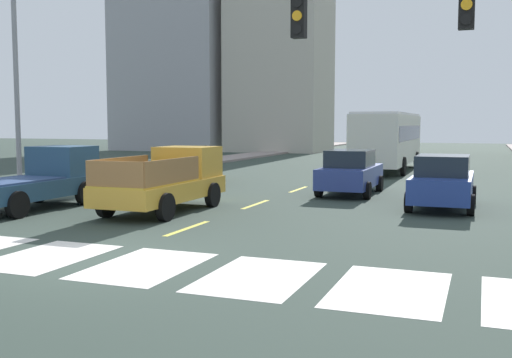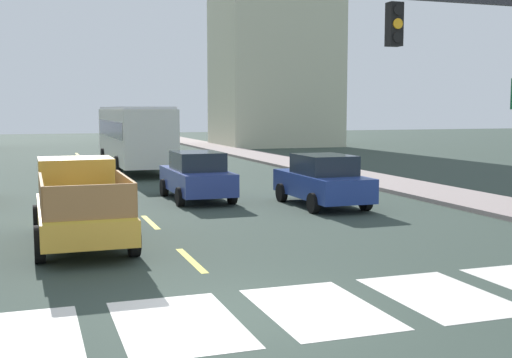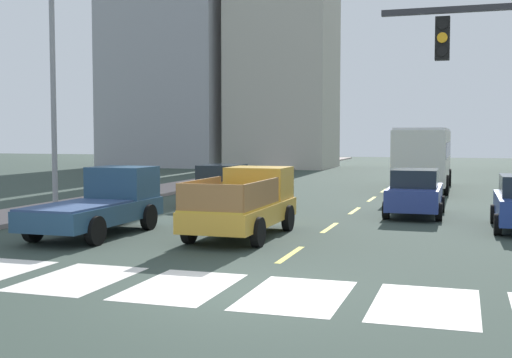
{
  "view_description": "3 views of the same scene",
  "coord_description": "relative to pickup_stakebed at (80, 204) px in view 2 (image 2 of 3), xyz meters",
  "views": [
    {
      "loc": [
        7.16,
        -9.83,
        2.71
      ],
      "look_at": [
        0.73,
        7.11,
        1.05
      ],
      "focal_mm": 42.21,
      "sensor_mm": 36.0,
      "label": 1
    },
    {
      "loc": [
        -3.17,
        -9.45,
        3.22
      ],
      "look_at": [
        2.4,
        6.7,
        1.39
      ],
      "focal_mm": 46.12,
      "sensor_mm": 36.0,
      "label": 2
    },
    {
      "loc": [
        4.06,
        -11.65,
        2.94
      ],
      "look_at": [
        -2.75,
        9.86,
        1.46
      ],
      "focal_mm": 46.25,
      "sensor_mm": 36.0,
      "label": 3
    }
  ],
  "objects": [
    {
      "name": "crosswalk_stripe_4",
      "position": [
        3.23,
        -6.79,
        -0.93
      ],
      "size": [
        1.81,
        2.83,
        0.01
      ],
      "primitive_type": "cube",
      "color": "silver",
      "rests_on": "ground"
    },
    {
      "name": "ground_plane",
      "position": [
        2.07,
        -6.79,
        -0.94
      ],
      "size": [
        160.0,
        160.0,
        0.0
      ],
      "primitive_type": "plane",
      "color": "#303D35"
    },
    {
      "name": "lane_dash_3",
      "position": [
        2.07,
        12.21,
        -0.93
      ],
      "size": [
        0.16,
        2.4,
        0.01
      ],
      "primitive_type": "cube",
      "color": "#DECE46",
      "rests_on": "ground"
    },
    {
      "name": "lane_dash_6",
      "position": [
        2.07,
        27.21,
        -0.93
      ],
      "size": [
        0.16,
        2.4,
        0.01
      ],
      "primitive_type": "cube",
      "color": "#DECE46",
      "rests_on": "ground"
    },
    {
      "name": "lane_dash_5",
      "position": [
        2.07,
        22.21,
        -0.93
      ],
      "size": [
        0.16,
        2.4,
        0.01
      ],
      "primitive_type": "cube",
      "color": "#DECE46",
      "rests_on": "ground"
    },
    {
      "name": "pickup_stakebed",
      "position": [
        0.0,
        0.0,
        0.0
      ],
      "size": [
        2.18,
        5.2,
        1.96
      ],
      "rotation": [
        0.0,
        0.0,
        0.04
      ],
      "color": "gold",
      "rests_on": "ground"
    },
    {
      "name": "sidewalk_right",
      "position": [
        13.29,
        11.21,
        -0.86
      ],
      "size": [
        2.91,
        110.0,
        0.15
      ],
      "primitive_type": "cube",
      "color": "gray",
      "rests_on": "ground"
    },
    {
      "name": "lane_dash_7",
      "position": [
        2.07,
        32.21,
        -0.93
      ],
      "size": [
        0.16,
        2.4,
        0.01
      ],
      "primitive_type": "cube",
      "color": "#DECE46",
      "rests_on": "ground"
    },
    {
      "name": "sedan_near_right",
      "position": [
        4.44,
        6.26,
        -0.08
      ],
      "size": [
        2.02,
        4.4,
        1.72
      ],
      "rotation": [
        0.0,
        0.0,
        -0.02
      ],
      "color": "#2C3F8B",
      "rests_on": "ground"
    },
    {
      "name": "lane_dash_2",
      "position": [
        2.07,
        7.21,
        -0.93
      ],
      "size": [
        0.16,
        2.4,
        0.01
      ],
      "primitive_type": "cube",
      "color": "#DECE46",
      "rests_on": "ground"
    },
    {
      "name": "tower_tall_centre",
      "position": [
        19.3,
        38.0,
        9.79
      ],
      "size": [
        9.83,
        8.49,
        21.46
      ],
      "primitive_type": "cube",
      "color": "beige",
      "rests_on": "ground"
    },
    {
      "name": "sedan_far",
      "position": [
        8.02,
        3.47,
        -0.08
      ],
      "size": [
        2.02,
        4.4,
        1.72
      ],
      "rotation": [
        0.0,
        0.0,
        -0.04
      ],
      "color": "navy",
      "rests_on": "ground"
    },
    {
      "name": "crosswalk_stripe_5",
      "position": [
        5.54,
        -6.79,
        -0.93
      ],
      "size": [
        1.81,
        2.83,
        0.01
      ],
      "primitive_type": "cube",
      "color": "silver",
      "rests_on": "ground"
    },
    {
      "name": "crosswalk_stripe_2",
      "position": [
        -1.4,
        -6.79,
        -0.93
      ],
      "size": [
        1.81,
        2.83,
        0.01
      ],
      "primitive_type": "cube",
      "color": "silver",
      "rests_on": "ground"
    },
    {
      "name": "lane_dash_4",
      "position": [
        2.07,
        17.21,
        -0.93
      ],
      "size": [
        0.16,
        2.4,
        0.01
      ],
      "primitive_type": "cube",
      "color": "#DECE46",
      "rests_on": "ground"
    },
    {
      "name": "lane_dash_1",
      "position": [
        2.07,
        2.21,
        -0.93
      ],
      "size": [
        0.16,
        2.4,
        0.01
      ],
      "primitive_type": "cube",
      "color": "#DECE46",
      "rests_on": "ground"
    },
    {
      "name": "crosswalk_stripe_3",
      "position": [
        0.91,
        -6.79,
        -0.93
      ],
      "size": [
        1.81,
        2.83,
        0.01
      ],
      "primitive_type": "cube",
      "color": "silver",
      "rests_on": "ground"
    },
    {
      "name": "lane_dash_0",
      "position": [
        2.07,
        -2.79,
        -0.93
      ],
      "size": [
        0.16,
        2.4,
        0.01
      ],
      "primitive_type": "cube",
      "color": "#DECE46",
      "rests_on": "ground"
    },
    {
      "name": "city_bus",
      "position": [
        4.07,
        18.35,
        1.02
      ],
      "size": [
        2.72,
        10.8,
        3.32
      ],
      "rotation": [
        0.0,
        0.0,
        0.03
      ],
      "color": "silver",
      "rests_on": "ground"
    }
  ]
}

